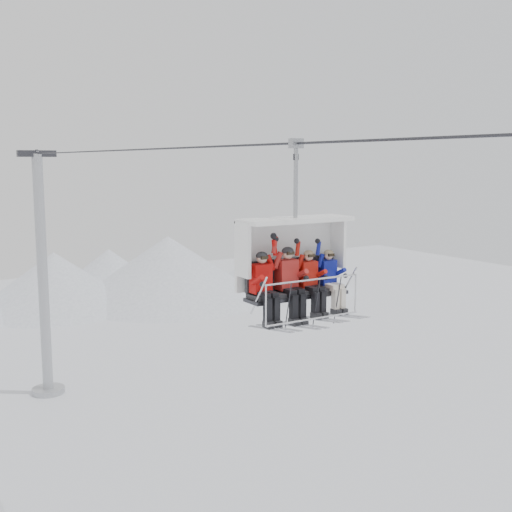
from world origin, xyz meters
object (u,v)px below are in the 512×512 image
skier_center_right (310,280)px  chairlift_carrier (292,256)px  skier_far_left (264,284)px  skier_center_left (289,280)px  skier_far_right (330,278)px  lift_tower_right (44,292)px

skier_center_right → chairlift_carrier: bearing=134.5°
skier_far_left → skier_center_right: skier_far_left is taller
skier_center_left → skier_far_right: size_ratio=1.07×
chairlift_carrier → skier_center_left: size_ratio=2.21×
skier_far_left → skier_center_left: 0.69m
lift_tower_right → skier_center_right: size_ratio=7.99×
chairlift_carrier → skier_far_left: (-0.96, -0.31, -0.51)m
skier_far_left → skier_center_right: (1.27, -0.01, -0.03)m
chairlift_carrier → skier_far_left: chairlift_carrier is taller
chairlift_carrier → lift_tower_right: bearing=90.0°
lift_tower_right → skier_far_left: lift_tower_right is taller
lift_tower_right → skier_center_left: 24.26m
chairlift_carrier → skier_far_left: size_ratio=2.32×
skier_far_right → lift_tower_right: bearing=92.1°
skier_center_left → skier_center_right: bearing=-1.3°
lift_tower_right → skier_far_right: bearing=-87.9°
lift_tower_right → skier_far_right: lift_tower_right is taller
skier_far_left → skier_center_right: bearing=-0.3°
chairlift_carrier → skier_center_left: chairlift_carrier is taller
lift_tower_right → skier_center_right: (0.31, -23.86, 4.43)m
lift_tower_right → chairlift_carrier: (0.00, -23.54, 4.96)m
chairlift_carrier → skier_center_right: chairlift_carrier is taller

